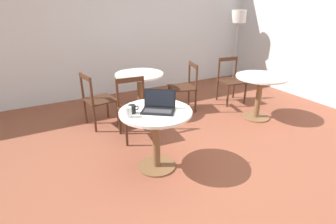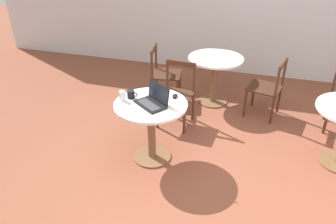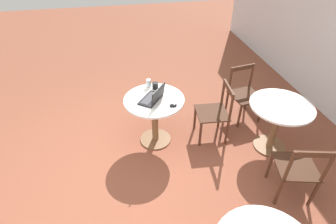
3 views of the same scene
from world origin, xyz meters
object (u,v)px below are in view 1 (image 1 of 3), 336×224
Objects in this scene: chair_far_left at (97,100)px; floor_lamp at (238,21)px; cafe_table_near at (156,125)px; mug at (132,109)px; cafe_table_far at (140,84)px; chair_far_right at (185,87)px; drinking_glass at (128,112)px; cafe_table_mid at (260,87)px; laptop at (159,107)px; mouse at (164,100)px; chair_near_back at (134,109)px; chair_mid_back at (231,80)px.

chair_far_left is 0.51× the size of floor_lamp.
cafe_table_near is 0.95× the size of chair_far_left.
floor_lamp is at bearing 33.10° from mug.
chair_far_right reaches higher than cafe_table_far.
chair_far_right is 2.14m from drinking_glass.
chair_far_left is (-2.43, 0.97, -0.12)m from cafe_table_mid.
cafe_table_near is at bearing -106.16° from cafe_table_far.
mug reaches higher than cafe_table_near.
floor_lamp is at bearing 35.83° from cafe_table_near.
laptop is at bearing -143.72° from floor_lamp.
mouse is at bearing -67.60° from chair_far_left.
chair_near_back is at bearing 87.52° from laptop.
mouse is (-1.02, -1.18, 0.31)m from chair_far_right.
laptop is 3.51× the size of mug.
chair_near_back is 0.73m from mouse.
chair_far_left reaches higher than cafe_table_far.
chair_mid_back is 1.01m from chair_far_right.
chair_far_left is at bearing -170.99° from cafe_table_far.
chair_far_right is at bearing 49.06° from mouse.
laptop reaches higher than chair_far_left.
mouse is (-2.03, -1.12, 0.31)m from chair_mid_back.
chair_mid_back is at bearing -3.63° from chair_far_right.
laptop is 0.29m from mug.
cafe_table_near is at bearing -78.38° from chair_far_left.
chair_far_left is 1.45m from mug.
chair_far_left is at bearing -166.85° from floor_lamp.
chair_mid_back is 1.00× the size of chair_far_left.
floor_lamp is (1.02, 1.77, 0.87)m from cafe_table_mid.
drinking_glass is (-0.53, -0.24, 0.04)m from mouse.
mouse is at bearing -130.94° from chair_far_right.
chair_mid_back is at bearing 27.09° from mug.
mouse is 0.49m from mug.
chair_mid_back reaches higher than cafe_table_near.
cafe_table_mid is (2.13, 0.50, 0.00)m from cafe_table_near.
cafe_table_far is (-1.67, 1.09, 0.00)m from cafe_table_mid.
laptop reaches higher than chair_near_back.
chair_mid_back is 2.55m from chair_far_left.
mouse reaches higher than cafe_table_far.
chair_far_right is at bearing 48.41° from cafe_table_near.
cafe_table_near is at bearing 4.48° from drinking_glass.
chair_near_back and chair_mid_back have the same top height.
cafe_table_near is 0.87m from chair_near_back.
drinking_glass reaches higher than cafe_table_mid.
cafe_table_near is 0.34m from mug.
mouse is 0.83× the size of mug.
chair_mid_back is (0.12, 0.83, -0.12)m from cafe_table_mid.
cafe_table_mid is 2.43m from mug.
laptop reaches higher than chair_far_right.
mouse is (0.21, 0.21, 0.20)m from cafe_table_near.
cafe_table_near is 0.40m from drinking_glass.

